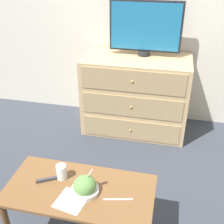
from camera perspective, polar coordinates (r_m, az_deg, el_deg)
ground_plane at (r=3.59m, az=5.48°, el=-0.31°), size 12.00×12.00×0.00m
wall_back at (r=3.18m, az=6.73°, el=20.69°), size 12.00×0.05×2.60m
dresser at (r=3.11m, az=4.80°, el=3.54°), size 1.12×0.60×0.84m
tv at (r=2.96m, az=6.81°, el=16.67°), size 0.73×0.12×0.55m
coffee_table at (r=1.94m, az=-6.52°, el=-16.75°), size 0.96×0.47×0.46m
takeout_bowl at (r=1.83m, az=-5.54°, el=-14.85°), size 0.18×0.18×0.17m
drink_cup at (r=1.95m, az=-10.20°, el=-12.03°), size 0.07×0.07×0.10m
napkin at (r=1.82m, az=-8.27°, el=-17.41°), size 0.21×0.21×0.00m
knife at (r=1.81m, az=1.25°, el=-17.33°), size 0.18×0.05×0.01m
remote_control at (r=1.97m, az=-13.03°, el=-13.21°), size 0.14×0.09×0.02m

